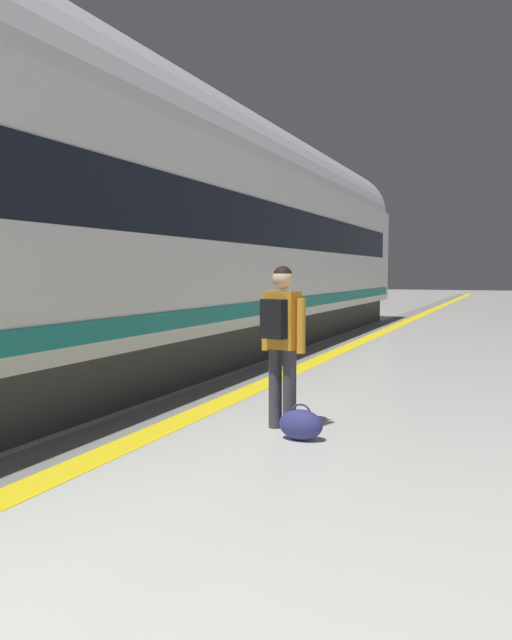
# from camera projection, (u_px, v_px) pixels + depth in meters

# --- Properties ---
(safety_line_strip) EXTENTS (0.36, 80.00, 0.01)m
(safety_line_strip) POSITION_uv_depth(u_px,v_px,m) (273.00, 380.00, 9.49)
(safety_line_strip) COLOR yellow
(safety_line_strip) RESTS_ON ground
(tactile_edge_band) EXTENTS (0.75, 80.00, 0.01)m
(tactile_edge_band) POSITION_uv_depth(u_px,v_px,m) (249.00, 378.00, 9.64)
(tactile_edge_band) COLOR slate
(tactile_edge_band) RESTS_ON ground
(passenger_near) EXTENTS (0.52, 0.38, 1.70)m
(passenger_near) POSITION_uv_depth(u_px,v_px,m) (282.00, 333.00, 6.46)
(passenger_near) COLOR #383842
(passenger_near) RESTS_ON ground
(duffel_bag_near) EXTENTS (0.44, 0.26, 0.36)m
(duffel_bag_near) POSITION_uv_depth(u_px,v_px,m) (301.00, 424.00, 6.10)
(duffel_bag_near) COLOR navy
(duffel_bag_near) RESTS_ON ground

